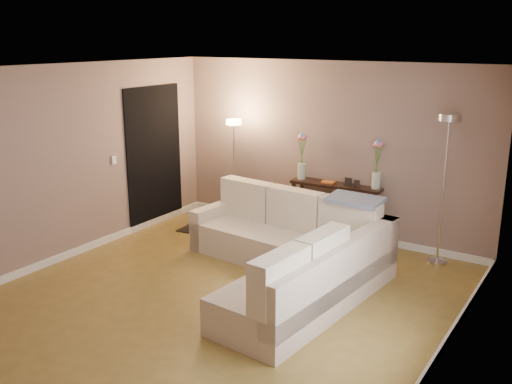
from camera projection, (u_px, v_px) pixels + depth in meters
The scene contains 21 objects.
floor at pixel (219, 300), 6.58m from camera, with size 5.00×5.50×0.01m, color olive.
ceiling at pixel (214, 69), 5.89m from camera, with size 5.00×5.50×0.01m, color white.
wall_back at pixel (327, 150), 8.47m from camera, with size 5.00×0.02×2.60m, color gray.
wall_left at pixel (64, 164), 7.54m from camera, with size 0.02×5.50×2.60m, color gray.
wall_right at pixel (450, 232), 4.92m from camera, with size 0.02×5.50×2.60m, color gray.
baseboard_back at pixel (324, 230), 8.78m from camera, with size 5.00×0.03×0.10m, color white.
baseboard_left at pixel (73, 252), 7.86m from camera, with size 0.03×5.50×0.10m, color white.
baseboard_right at pixel (435, 359), 5.27m from camera, with size 0.03×5.50×0.10m, color white.
doorway at pixel (155, 157), 8.96m from camera, with size 0.02×1.20×2.20m, color black.
switch_plate at pixel (114, 160), 8.24m from camera, with size 0.02×0.08×0.12m, color white.
sectional_sofa at pixel (292, 253), 7.03m from camera, with size 2.78×2.82×0.95m.
throw_blanket at pixel (355, 200), 7.09m from camera, with size 0.68×0.39×0.05m, color gray.
console_table at pixel (331, 206), 8.51m from camera, with size 1.39×0.46×0.84m.
leaning_mirror at pixel (343, 156), 8.41m from camera, with size 0.97×0.11×0.76m.
table_decor at pixel (336, 183), 8.33m from camera, with size 0.58×0.14×0.14m.
flower_vase_left at pixel (302, 160), 8.56m from camera, with size 0.16×0.13×0.72m.
flower_vase_right at pixel (377, 169), 8.01m from camera, with size 0.16×0.13×0.72m.
floor_lamp_lit at pixel (234, 151), 8.88m from camera, with size 0.26×0.26×1.69m.
floor_lamp_unlit at pixel (446, 160), 7.26m from camera, with size 0.33×0.33×2.00m.
charcoal_rug at pixel (220, 229), 8.96m from camera, with size 1.10×0.83×0.01m, color black.
black_bag at pixel (207, 218), 8.90m from camera, with size 0.31×0.22×0.20m, color black.
Camera 1 is at (3.62, -4.82, 2.94)m, focal length 40.00 mm.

